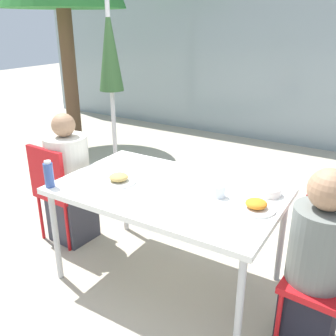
{
  "coord_description": "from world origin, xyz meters",
  "views": [
    {
      "loc": [
        1.21,
        -1.99,
        1.83
      ],
      "look_at": [
        0.0,
        0.0,
        0.9
      ],
      "focal_mm": 40.0,
      "sensor_mm": 36.0,
      "label": 1
    }
  ],
  "objects_px": {
    "chair_left": "(58,186)",
    "drinking_cup": "(219,191)",
    "chair_right": "(329,266)",
    "bottle": "(49,174)",
    "person_left": "(70,183)",
    "person_right": "(316,267)",
    "salad_bowl": "(269,191)",
    "closed_umbrella": "(111,69)"
  },
  "relations": [
    {
      "from": "closed_umbrella",
      "to": "salad_bowl",
      "type": "xyz_separation_m",
      "value": [
        1.83,
        -0.66,
        -0.6
      ]
    },
    {
      "from": "bottle",
      "to": "person_left",
      "type": "bearing_deg",
      "value": 123.69
    },
    {
      "from": "chair_left",
      "to": "chair_right",
      "type": "relative_size",
      "value": 1.0
    },
    {
      "from": "bottle",
      "to": "salad_bowl",
      "type": "relative_size",
      "value": 1.18
    },
    {
      "from": "chair_right",
      "to": "bottle",
      "type": "height_order",
      "value": "bottle"
    },
    {
      "from": "chair_left",
      "to": "bottle",
      "type": "distance_m",
      "value": 0.61
    },
    {
      "from": "person_left",
      "to": "salad_bowl",
      "type": "bearing_deg",
      "value": 10.39
    },
    {
      "from": "person_left",
      "to": "person_right",
      "type": "bearing_deg",
      "value": -0.55
    },
    {
      "from": "chair_right",
      "to": "person_right",
      "type": "relative_size",
      "value": 0.78
    },
    {
      "from": "chair_right",
      "to": "chair_left",
      "type": "bearing_deg",
      "value": 4.82
    },
    {
      "from": "person_left",
      "to": "bottle",
      "type": "xyz_separation_m",
      "value": [
        0.3,
        -0.46,
        0.31
      ]
    },
    {
      "from": "chair_left",
      "to": "bottle",
      "type": "relative_size",
      "value": 4.64
    },
    {
      "from": "chair_right",
      "to": "salad_bowl",
      "type": "height_order",
      "value": "chair_right"
    },
    {
      "from": "chair_left",
      "to": "person_left",
      "type": "bearing_deg",
      "value": 57.96
    },
    {
      "from": "person_left",
      "to": "person_right",
      "type": "height_order",
      "value": "person_left"
    },
    {
      "from": "person_left",
      "to": "drinking_cup",
      "type": "xyz_separation_m",
      "value": [
        1.37,
        0.01,
        0.26
      ]
    },
    {
      "from": "chair_left",
      "to": "person_right",
      "type": "distance_m",
      "value": 2.09
    },
    {
      "from": "salad_bowl",
      "to": "drinking_cup",
      "type": "bearing_deg",
      "value": -142.84
    },
    {
      "from": "closed_umbrella",
      "to": "drinking_cup",
      "type": "distance_m",
      "value": 1.88
    },
    {
      "from": "chair_left",
      "to": "bottle",
      "type": "xyz_separation_m",
      "value": [
        0.36,
        -0.38,
        0.32
      ]
    },
    {
      "from": "chair_right",
      "to": "bottle",
      "type": "relative_size",
      "value": 4.64
    },
    {
      "from": "drinking_cup",
      "to": "salad_bowl",
      "type": "bearing_deg",
      "value": 37.16
    },
    {
      "from": "person_right",
      "to": "chair_right",
      "type": "bearing_deg",
      "value": -122.04
    },
    {
      "from": "person_left",
      "to": "chair_right",
      "type": "height_order",
      "value": "person_left"
    },
    {
      "from": "person_right",
      "to": "chair_left",
      "type": "bearing_deg",
      "value": 2.75
    },
    {
      "from": "salad_bowl",
      "to": "closed_umbrella",
      "type": "bearing_deg",
      "value": 160.33
    },
    {
      "from": "chair_left",
      "to": "drinking_cup",
      "type": "relative_size",
      "value": 10.68
    },
    {
      "from": "person_left",
      "to": "person_right",
      "type": "xyz_separation_m",
      "value": [
        2.03,
        -0.13,
        0.01
      ]
    },
    {
      "from": "person_left",
      "to": "drinking_cup",
      "type": "height_order",
      "value": "person_left"
    },
    {
      "from": "closed_umbrella",
      "to": "person_left",
      "type": "bearing_deg",
      "value": -77.11
    },
    {
      "from": "chair_left",
      "to": "drinking_cup",
      "type": "distance_m",
      "value": 1.45
    },
    {
      "from": "person_left",
      "to": "salad_bowl",
      "type": "height_order",
      "value": "person_left"
    },
    {
      "from": "person_left",
      "to": "drinking_cup",
      "type": "relative_size",
      "value": 13.76
    },
    {
      "from": "salad_bowl",
      "to": "person_left",
      "type": "bearing_deg",
      "value": -172.83
    },
    {
      "from": "person_right",
      "to": "salad_bowl",
      "type": "distance_m",
      "value": 0.58
    },
    {
      "from": "chair_left",
      "to": "person_right",
      "type": "relative_size",
      "value": 0.78
    },
    {
      "from": "person_left",
      "to": "bottle",
      "type": "bearing_deg",
      "value": -53.09
    },
    {
      "from": "chair_left",
      "to": "person_right",
      "type": "height_order",
      "value": "person_right"
    },
    {
      "from": "closed_umbrella",
      "to": "drinking_cup",
      "type": "height_order",
      "value": "closed_umbrella"
    },
    {
      "from": "bottle",
      "to": "chair_right",
      "type": "bearing_deg",
      "value": 12.6
    },
    {
      "from": "bottle",
      "to": "salad_bowl",
      "type": "distance_m",
      "value": 1.49
    },
    {
      "from": "chair_left",
      "to": "closed_umbrella",
      "type": "bearing_deg",
      "value": 101.86
    }
  ]
}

